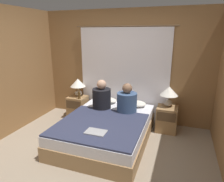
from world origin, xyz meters
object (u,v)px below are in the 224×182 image
at_px(pillow_left, 106,100).
at_px(pillow_right, 134,103).
at_px(person_right_in_bed, 127,101).
at_px(bed, 107,129).
at_px(nightstand_right, 167,119).
at_px(nightstand_left, 78,107).
at_px(laptop_on_bed, 96,132).
at_px(lamp_right, 169,93).
at_px(lamp_left, 78,84).
at_px(person_left_in_bed, 102,97).
at_px(beer_bottle_on_left_stand, 79,95).

bearing_deg(pillow_left, pillow_right, 0.00).
bearing_deg(person_right_in_bed, bed, -122.61).
relative_size(bed, nightstand_right, 3.90).
height_order(bed, nightstand_left, nightstand_left).
bearing_deg(pillow_left, nightstand_left, -176.07).
bearing_deg(nightstand_left, pillow_left, 3.93).
distance_m(pillow_right, laptop_on_bed, 1.48).
bearing_deg(person_right_in_bed, pillow_left, 147.29).
distance_m(nightstand_right, lamp_right, 0.56).
relative_size(lamp_left, laptop_on_bed, 1.28).
relative_size(nightstand_right, pillow_left, 1.02).
bearing_deg(nightstand_right, person_left_in_bed, -165.43).
xyz_separation_m(nightstand_right, pillow_right, (-0.71, 0.05, 0.24)).
bearing_deg(laptop_on_bed, nightstand_left, 128.36).
bearing_deg(person_right_in_bed, person_left_in_bed, 180.00).
xyz_separation_m(lamp_left, lamp_right, (2.09, 0.00, 0.00)).
xyz_separation_m(nightstand_right, lamp_right, (-0.00, 0.07, 0.55)).
distance_m(nightstand_left, lamp_right, 2.17).
height_order(person_left_in_bed, laptop_on_bed, person_left_in_bed).
distance_m(bed, beer_bottle_on_left_stand, 1.20).
relative_size(lamp_left, person_right_in_bed, 0.71).
distance_m(nightstand_right, lamp_left, 2.17).
distance_m(nightstand_left, lamp_left, 0.56).
height_order(bed, pillow_left, pillow_left).
bearing_deg(person_right_in_bed, beer_bottle_on_left_stand, 169.26).
distance_m(lamp_left, person_left_in_bed, 0.89).
relative_size(lamp_left, beer_bottle_on_left_stand, 1.91).
height_order(nightstand_left, person_right_in_bed, person_right_in_bed).
relative_size(pillow_left, laptop_on_bed, 1.57).
bearing_deg(lamp_left, pillow_right, -0.72).
bearing_deg(bed, lamp_left, 141.37).
xyz_separation_m(lamp_left, pillow_right, (1.38, -0.02, -0.31)).
height_order(lamp_right, beer_bottle_on_left_stand, lamp_right).
distance_m(bed, nightstand_right, 1.30).
distance_m(person_left_in_bed, beer_bottle_on_left_stand, 0.70).
bearing_deg(nightstand_right, nightstand_left, 180.00).
bearing_deg(lamp_left, lamp_right, 0.00).
relative_size(nightstand_left, beer_bottle_on_left_stand, 2.37).
relative_size(person_left_in_bed, beer_bottle_on_left_stand, 2.83).
height_order(nightstand_left, lamp_left, lamp_left).
bearing_deg(person_left_in_bed, pillow_right, 32.82).
bearing_deg(person_left_in_bed, pillow_left, 99.36).
relative_size(pillow_left, beer_bottle_on_left_stand, 2.32).
height_order(beer_bottle_on_left_stand, laptop_on_bed, beer_bottle_on_left_stand).
bearing_deg(person_right_in_bed, pillow_right, 81.01).
height_order(nightstand_left, pillow_left, pillow_left).
height_order(nightstand_right, laptop_on_bed, nightstand_right).
height_order(bed, nightstand_right, nightstand_right).
bearing_deg(laptop_on_bed, bed, 95.63).
height_order(bed, beer_bottle_on_left_stand, beer_bottle_on_left_stand).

